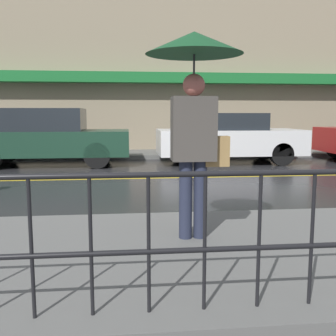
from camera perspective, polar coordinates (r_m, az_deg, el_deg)
name	(u,v)px	position (r m, az deg, el deg)	size (l,w,h in m)	color
ground_plane	(141,178)	(8.49, -3.95, -1.49)	(80.00, 80.00, 0.00)	#262628
sidewalk_near	(161,256)	(3.73, -1.02, -12.72)	(28.00, 2.76, 0.13)	#60605E
sidewalk_far	(136,154)	(12.98, -4.72, 2.01)	(28.00, 2.04, 0.13)	#60605E
lane_marking	(141,178)	(8.49, -3.95, -1.46)	(25.20, 0.12, 0.01)	gold
building_storefront	(134,74)	(14.12, -4.96, 13.38)	(28.00, 0.85, 5.51)	gray
railing_foreground	(177,224)	(2.46, 1.31, -8.15)	(12.00, 0.04, 0.90)	black
pedestrian	(195,82)	(3.88, 3.88, 12.34)	(0.94, 0.94, 2.02)	#23283D
car_dark_green	(47,137)	(11.03, -17.22, 4.35)	(4.28, 1.74, 1.52)	#193828
car_white	(228,138)	(11.20, 8.70, 4.39)	(4.02, 1.71, 1.40)	silver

